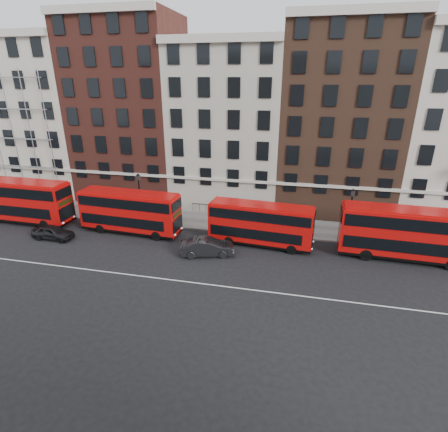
% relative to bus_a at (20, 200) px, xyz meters
% --- Properties ---
extents(ground, '(120.00, 120.00, 0.00)m').
position_rel_bus_a_xyz_m(ground, '(20.68, -5.81, -2.56)').
color(ground, black).
rests_on(ground, ground).
extents(pavement, '(80.00, 5.00, 0.15)m').
position_rel_bus_a_xyz_m(pavement, '(20.68, 4.69, -2.49)').
color(pavement, gray).
rests_on(pavement, ground).
extents(kerb, '(80.00, 0.30, 0.16)m').
position_rel_bus_a_xyz_m(kerb, '(20.68, 2.19, -2.48)').
color(kerb, gray).
rests_on(kerb, ground).
extents(road_centre_line, '(70.00, 0.12, 0.01)m').
position_rel_bus_a_xyz_m(road_centre_line, '(20.68, -7.81, -2.56)').
color(road_centre_line, white).
rests_on(road_centre_line, ground).
extents(building_terrace, '(64.00, 11.95, 22.00)m').
position_rel_bus_a_xyz_m(building_terrace, '(20.38, 12.06, 7.67)').
color(building_terrace, beige).
rests_on(building_terrace, ground).
extents(bus_a, '(11.45, 3.03, 4.78)m').
position_rel_bus_a_xyz_m(bus_a, '(0.00, 0.00, 0.00)').
color(bus_a, red).
rests_on(bus_a, ground).
extents(bus_b, '(10.55, 3.14, 4.38)m').
position_rel_bus_a_xyz_m(bus_b, '(12.95, 0.00, -0.22)').
color(bus_b, red).
rests_on(bus_b, ground).
extents(bus_c, '(9.96, 3.21, 4.11)m').
position_rel_bus_a_xyz_m(bus_c, '(26.30, 0.00, -0.36)').
color(bus_c, red).
rests_on(bus_c, ground).
extents(bus_d, '(11.20, 3.15, 4.66)m').
position_rel_bus_a_xyz_m(bus_d, '(38.97, 0.00, -0.06)').
color(bus_d, red).
rests_on(bus_d, ground).
extents(car_rear, '(4.20, 1.75, 1.42)m').
position_rel_bus_a_xyz_m(car_rear, '(6.09, -3.18, -1.85)').
color(car_rear, black).
rests_on(car_rear, ground).
extents(car_front, '(5.10, 2.93, 1.59)m').
position_rel_bus_a_xyz_m(car_front, '(21.94, -3.11, -1.77)').
color(car_front, black).
rests_on(car_front, ground).
extents(lamp_post_left, '(0.44, 0.44, 5.33)m').
position_rel_bus_a_xyz_m(lamp_post_left, '(12.63, 3.20, 0.51)').
color(lamp_post_left, black).
rests_on(lamp_post_left, pavement).
extents(lamp_post_right, '(0.44, 0.44, 5.33)m').
position_rel_bus_a_xyz_m(lamp_post_right, '(34.54, 2.49, 0.51)').
color(lamp_post_right, black).
rests_on(lamp_post_right, pavement).
extents(traffic_light, '(0.25, 0.45, 3.27)m').
position_rel_bus_a_xyz_m(traffic_light, '(42.13, 2.47, -0.12)').
color(traffic_light, black).
rests_on(traffic_light, pavement).
extents(iron_railings, '(6.60, 0.06, 1.00)m').
position_rel_bus_a_xyz_m(iron_railings, '(20.68, 6.89, -1.91)').
color(iron_railings, black).
rests_on(iron_railings, pavement).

